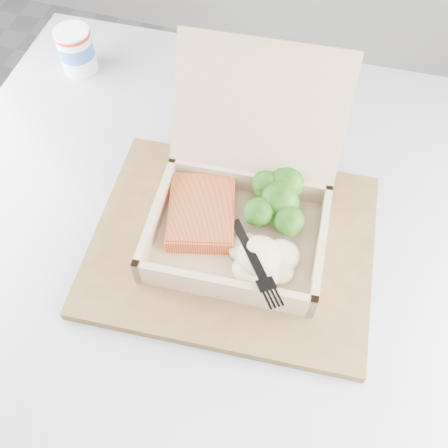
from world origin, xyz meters
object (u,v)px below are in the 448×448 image
(takeout_container, at_px, (244,193))
(paper_cup, at_px, (76,49))
(serving_tray, at_px, (233,243))
(cafe_table, at_px, (210,298))

(takeout_container, bearing_deg, paper_cup, 143.32)
(serving_tray, height_order, paper_cup, paper_cup)
(cafe_table, bearing_deg, serving_tray, 2.83)
(cafe_table, distance_m, takeout_container, 0.27)
(cafe_table, distance_m, paper_cup, 0.50)
(cafe_table, xyz_separation_m, serving_tray, (0.04, 0.00, 0.21))
(takeout_container, bearing_deg, serving_tray, -96.63)
(cafe_table, height_order, paper_cup, paper_cup)
(cafe_table, xyz_separation_m, takeout_container, (0.04, 0.05, 0.26))
(takeout_container, bearing_deg, cafe_table, -134.05)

